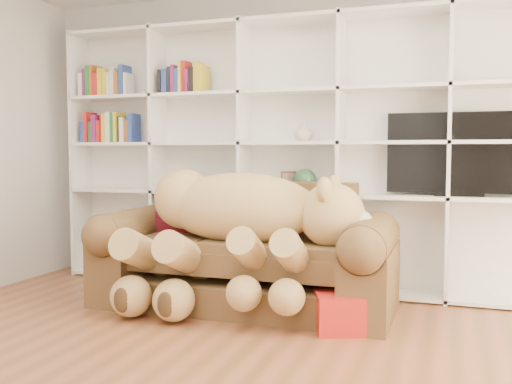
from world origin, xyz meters
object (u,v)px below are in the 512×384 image
at_px(sofa, 246,260).
at_px(tv, 460,155).
at_px(teddy_bear, 237,222).
at_px(gift_box, 340,313).

relative_size(sofa, tv, 2.02).
bearing_deg(tv, sofa, -156.24).
xyz_separation_m(teddy_bear, gift_box, (0.84, -0.23, -0.56)).
height_order(teddy_bear, gift_box, teddy_bear).
relative_size(gift_box, tv, 0.28).
distance_m(gift_box, tv, 1.73).
bearing_deg(tv, teddy_bear, -150.64).
bearing_deg(teddy_bear, sofa, 91.02).
bearing_deg(gift_box, teddy_bear, 164.54).
relative_size(sofa, gift_box, 7.09).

